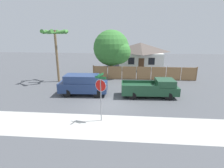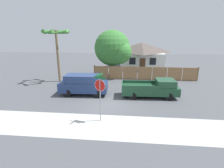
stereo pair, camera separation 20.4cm
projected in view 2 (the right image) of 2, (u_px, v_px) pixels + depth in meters
ground_plane at (108, 104)px, 14.78m from camera, size 80.00×80.00×0.00m
sidewalk_strip at (101, 126)px, 11.34m from camera, size 36.00×3.20×0.01m
wooden_fence at (145, 73)px, 22.51m from camera, size 13.29×0.12×1.79m
house at (141, 54)px, 31.09m from camera, size 7.69×7.84×4.25m
oak_tree at (114, 49)px, 23.52m from camera, size 5.05×4.81×6.30m
palm_tree at (56, 37)px, 20.48m from camera, size 3.06×3.27×6.25m
red_suv at (83, 84)px, 16.93m from camera, size 4.66×2.02×1.99m
orange_pickup at (152, 88)px, 16.39m from camera, size 5.27×2.14×1.70m
stop_sign at (100, 90)px, 11.45m from camera, size 0.76×0.69×3.31m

